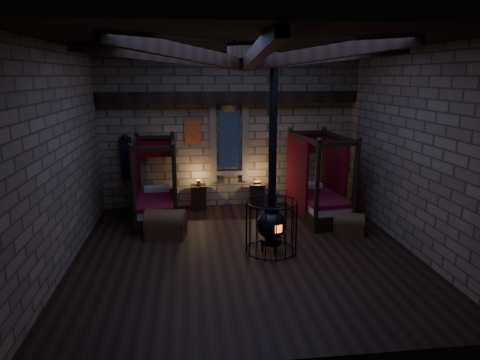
{
  "coord_description": "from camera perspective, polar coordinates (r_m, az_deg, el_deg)",
  "views": [
    {
      "loc": [
        -1.09,
        -8.27,
        3.63
      ],
      "look_at": [
        -0.04,
        0.6,
        1.43
      ],
      "focal_mm": 32.0,
      "sensor_mm": 36.0,
      "label": 1
    }
  ],
  "objects": [
    {
      "name": "nightstand_right",
      "position": [
        11.92,
        2.28,
        -2.11
      ],
      "size": [
        0.47,
        0.45,
        0.77
      ],
      "rotation": [
        0.0,
        0.0,
        -0.07
      ],
      "color": "black",
      "rests_on": "ground"
    },
    {
      "name": "bed_left",
      "position": [
        11.11,
        -11.07,
        -2.76
      ],
      "size": [
        1.13,
        2.03,
        2.07
      ],
      "rotation": [
        0.0,
        0.0,
        0.04
      ],
      "color": "black",
      "rests_on": "ground"
    },
    {
      "name": "stove",
      "position": [
        8.95,
        4.2,
        -5.65
      ],
      "size": [
        1.09,
        1.09,
        4.05
      ],
      "rotation": [
        0.0,
        0.0,
        0.33
      ],
      "color": "black",
      "rests_on": "ground"
    },
    {
      "name": "trunk_left",
      "position": [
        10.01,
        -9.88,
        -5.88
      ],
      "size": [
        0.99,
        0.72,
        0.66
      ],
      "rotation": [
        0.0,
        0.0,
        -0.18
      ],
      "color": "#55371B",
      "rests_on": "ground"
    },
    {
      "name": "room",
      "position": [
        8.43,
        0.68,
        14.59
      ],
      "size": [
        7.02,
        7.02,
        4.29
      ],
      "color": "black",
      "rests_on": "ground"
    },
    {
      "name": "trunk_right",
      "position": [
        10.38,
        14.25,
        -5.76
      ],
      "size": [
        0.8,
        0.63,
        0.51
      ],
      "rotation": [
        0.0,
        0.0,
        -0.3
      ],
      "color": "#55371B",
      "rests_on": "ground"
    },
    {
      "name": "nightstand_left",
      "position": [
        11.86,
        -5.53,
        -2.28
      ],
      "size": [
        0.45,
        0.43,
        0.85
      ],
      "rotation": [
        0.0,
        0.0,
        0.04
      ],
      "color": "black",
      "rests_on": "ground"
    },
    {
      "name": "bed_right",
      "position": [
        11.3,
        10.33,
        -2.32
      ],
      "size": [
        1.3,
        2.17,
        2.16
      ],
      "rotation": [
        0.0,
        0.0,
        0.1
      ],
      "color": "black",
      "rests_on": "ground"
    }
  ]
}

